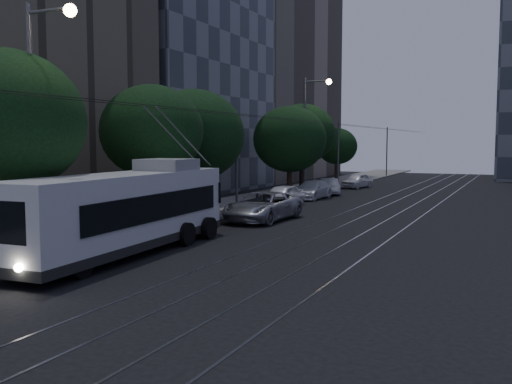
{
  "coord_description": "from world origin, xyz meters",
  "views": [
    {
      "loc": [
        9.85,
        -19.52,
        4.19
      ],
      "look_at": [
        -0.17,
        1.77,
        2.13
      ],
      "focal_mm": 40.0,
      "sensor_mm": 36.0,
      "label": 1
    }
  ],
  "objects_px": {
    "car_white_b": "(312,190)",
    "streetlamp_near": "(40,105)",
    "car_white_a": "(282,196)",
    "car_white_d": "(357,181)",
    "streetlamp_far": "(310,124)",
    "trolleybus": "(127,211)",
    "car_white_c": "(330,186)",
    "pickup_silver": "(263,206)"
  },
  "relations": [
    {
      "from": "car_white_b",
      "to": "streetlamp_near",
      "type": "xyz_separation_m",
      "value": [
        -1.1,
        -24.92,
        4.79
      ]
    },
    {
      "from": "car_white_a",
      "to": "car_white_d",
      "type": "height_order",
      "value": "car_white_a"
    },
    {
      "from": "car_white_b",
      "to": "streetlamp_far",
      "type": "xyz_separation_m",
      "value": [
        -1.1,
        2.45,
        4.94
      ]
    },
    {
      "from": "trolleybus",
      "to": "car_white_c",
      "type": "xyz_separation_m",
      "value": [
        -0.74,
        26.9,
        -0.99
      ]
    },
    {
      "from": "car_white_a",
      "to": "car_white_b",
      "type": "xyz_separation_m",
      "value": [
        0.0,
        5.7,
        -0.05
      ]
    },
    {
      "from": "car_white_a",
      "to": "streetlamp_far",
      "type": "relative_size",
      "value": 0.46
    },
    {
      "from": "car_white_b",
      "to": "car_white_c",
      "type": "height_order",
      "value": "car_white_b"
    },
    {
      "from": "trolleybus",
      "to": "car_white_b",
      "type": "relative_size",
      "value": 2.55
    },
    {
      "from": "trolleybus",
      "to": "streetlamp_near",
      "type": "bearing_deg",
      "value": -131.74
    },
    {
      "from": "car_white_b",
      "to": "streetlamp_near",
      "type": "distance_m",
      "value": 25.4
    },
    {
      "from": "pickup_silver",
      "to": "car_white_d",
      "type": "height_order",
      "value": "pickup_silver"
    },
    {
      "from": "car_white_c",
      "to": "streetlamp_near",
      "type": "relative_size",
      "value": 0.42
    },
    {
      "from": "car_white_c",
      "to": "car_white_d",
      "type": "height_order",
      "value": "car_white_d"
    },
    {
      "from": "trolleybus",
      "to": "streetlamp_far",
      "type": "height_order",
      "value": "streetlamp_far"
    },
    {
      "from": "car_white_c",
      "to": "streetlamp_far",
      "type": "bearing_deg",
      "value": -144.43
    },
    {
      "from": "car_white_a",
      "to": "car_white_b",
      "type": "height_order",
      "value": "car_white_a"
    },
    {
      "from": "streetlamp_near",
      "to": "car_white_b",
      "type": "bearing_deg",
      "value": 87.47
    },
    {
      "from": "pickup_silver",
      "to": "car_white_c",
      "type": "xyz_separation_m",
      "value": [
        -1.6,
        16.5,
        -0.15
      ]
    },
    {
      "from": "pickup_silver",
      "to": "car_white_b",
      "type": "height_order",
      "value": "pickup_silver"
    },
    {
      "from": "car_white_b",
      "to": "streetlamp_far",
      "type": "relative_size",
      "value": 0.5
    },
    {
      "from": "trolleybus",
      "to": "pickup_silver",
      "type": "height_order",
      "value": "trolleybus"
    },
    {
      "from": "car_white_a",
      "to": "car_white_b",
      "type": "distance_m",
      "value": 5.7
    },
    {
      "from": "pickup_silver",
      "to": "car_white_a",
      "type": "xyz_separation_m",
      "value": [
        -1.6,
        6.51,
        -0.05
      ]
    },
    {
      "from": "trolleybus",
      "to": "car_white_c",
      "type": "bearing_deg",
      "value": 88.18
    },
    {
      "from": "car_white_b",
      "to": "streetlamp_far",
      "type": "height_order",
      "value": "streetlamp_far"
    },
    {
      "from": "pickup_silver",
      "to": "streetlamp_far",
      "type": "xyz_separation_m",
      "value": [
        -2.7,
        14.66,
        4.84
      ]
    },
    {
      "from": "car_white_c",
      "to": "car_white_d",
      "type": "xyz_separation_m",
      "value": [
        0.36,
        7.01,
        0.05
      ]
    },
    {
      "from": "trolleybus",
      "to": "car_white_c",
      "type": "height_order",
      "value": "trolleybus"
    },
    {
      "from": "pickup_silver",
      "to": "streetlamp_far",
      "type": "height_order",
      "value": "streetlamp_far"
    },
    {
      "from": "pickup_silver",
      "to": "streetlamp_far",
      "type": "relative_size",
      "value": 0.6
    },
    {
      "from": "pickup_silver",
      "to": "streetlamp_near",
      "type": "bearing_deg",
      "value": -99.24
    },
    {
      "from": "streetlamp_near",
      "to": "streetlamp_far",
      "type": "distance_m",
      "value": 27.37
    },
    {
      "from": "car_white_d",
      "to": "streetlamp_near",
      "type": "bearing_deg",
      "value": -79.92
    },
    {
      "from": "trolleybus",
      "to": "car_white_c",
      "type": "distance_m",
      "value": 26.92
    },
    {
      "from": "car_white_a",
      "to": "streetlamp_near",
      "type": "xyz_separation_m",
      "value": [
        -1.1,
        -19.22,
        4.74
      ]
    },
    {
      "from": "trolleybus",
      "to": "car_white_a",
      "type": "bearing_deg",
      "value": 89.11
    },
    {
      "from": "car_white_a",
      "to": "car_white_d",
      "type": "xyz_separation_m",
      "value": [
        0.36,
        17.01,
        -0.04
      ]
    },
    {
      "from": "car_white_a",
      "to": "streetlamp_far",
      "type": "height_order",
      "value": "streetlamp_far"
    },
    {
      "from": "car_white_c",
      "to": "streetlamp_far",
      "type": "xyz_separation_m",
      "value": [
        -1.1,
        -1.84,
        4.99
      ]
    },
    {
      "from": "car_white_d",
      "to": "streetlamp_near",
      "type": "height_order",
      "value": "streetlamp_near"
    },
    {
      "from": "car_white_a",
      "to": "car_white_c",
      "type": "height_order",
      "value": "car_white_a"
    },
    {
      "from": "trolleybus",
      "to": "car_white_a",
      "type": "distance_m",
      "value": 16.94
    }
  ]
}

